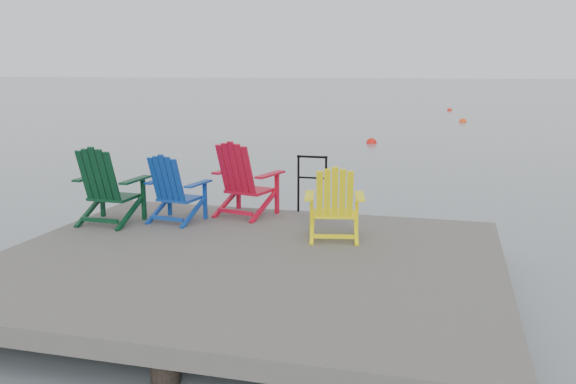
% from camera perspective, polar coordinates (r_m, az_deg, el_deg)
% --- Properties ---
extents(ground, '(400.00, 400.00, 0.00)m').
position_cam_1_polar(ground, '(7.55, -3.87, -9.62)').
color(ground, slate).
rests_on(ground, ground).
extents(dock, '(6.00, 5.00, 1.40)m').
position_cam_1_polar(dock, '(7.43, -3.91, -7.12)').
color(dock, '#2B2826').
rests_on(dock, ground).
extents(handrail, '(0.48, 0.04, 0.90)m').
position_cam_1_polar(handrail, '(9.48, 2.27, 1.28)').
color(handrail, black).
rests_on(handrail, dock).
extents(chair_green, '(0.92, 0.85, 1.13)m').
position_cam_1_polar(chair_green, '(9.13, -16.52, 0.60)').
color(chair_green, '#08311A').
rests_on(chair_green, dock).
extents(chair_blue, '(0.87, 0.82, 1.00)m').
position_cam_1_polar(chair_blue, '(9.04, -10.59, 0.36)').
color(chair_blue, '#0E3795').
rests_on(chair_blue, dock).
extents(chair_red, '(1.05, 1.00, 1.14)m').
position_cam_1_polar(chair_red, '(9.27, -4.13, 1.23)').
color(chair_red, '#B30D25').
rests_on(chair_red, dock).
extents(chair_yellow, '(0.88, 0.83, 0.98)m').
position_cam_1_polar(chair_yellow, '(7.99, 4.37, -1.01)').
color(chair_yellow, '#FFEB0E').
rests_on(chair_yellow, dock).
extents(buoy_a, '(0.40, 0.40, 0.40)m').
position_cam_1_polar(buoy_a, '(23.13, 7.82, 4.54)').
color(buoy_a, red).
rests_on(buoy_a, ground).
extents(buoy_b, '(0.39, 0.39, 0.39)m').
position_cam_1_polar(buoy_b, '(33.67, 16.04, 6.31)').
color(buoy_b, '#F8460E').
rests_on(buoy_b, ground).
extents(buoy_d, '(0.34, 0.34, 0.34)m').
position_cam_1_polar(buoy_d, '(42.99, 14.88, 7.37)').
color(buoy_d, red).
rests_on(buoy_d, ground).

